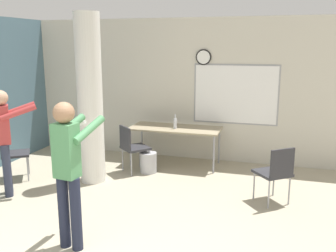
# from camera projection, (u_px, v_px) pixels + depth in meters

# --- Properties ---
(wall_back) EXTENTS (8.00, 0.15, 2.80)m
(wall_back) POSITION_uv_depth(u_px,v_px,m) (197.00, 90.00, 7.46)
(wall_back) COLOR beige
(wall_back) RESTS_ON ground_plane
(support_pillar) EXTENTS (0.42, 0.42, 2.80)m
(support_pillar) POSITION_uv_depth(u_px,v_px,m) (90.00, 100.00, 6.15)
(support_pillar) COLOR silver
(support_pillar) RESTS_ON ground_plane
(folding_table) EXTENTS (1.73, 0.74, 0.74)m
(folding_table) POSITION_uv_depth(u_px,v_px,m) (175.00, 130.00, 7.17)
(folding_table) COLOR tan
(folding_table) RESTS_ON ground_plane
(bottle_on_table) EXTENTS (0.06, 0.06, 0.27)m
(bottle_on_table) POSITION_uv_depth(u_px,v_px,m) (175.00, 123.00, 7.05)
(bottle_on_table) COLOR silver
(bottle_on_table) RESTS_ON folding_table
(waste_bin) EXTENTS (0.30, 0.30, 0.37)m
(waste_bin) POSITION_uv_depth(u_px,v_px,m) (148.00, 162.00, 6.82)
(waste_bin) COLOR #B2B2B7
(waste_bin) RESTS_ON ground_plane
(chair_by_left_wall) EXTENTS (0.61, 0.61, 0.87)m
(chair_by_left_wall) POSITION_uv_depth(u_px,v_px,m) (11.00, 151.00, 6.41)
(chair_by_left_wall) COLOR #2D2D33
(chair_by_left_wall) RESTS_ON ground_plane
(chair_mid_room) EXTENTS (0.62, 0.62, 0.87)m
(chair_mid_room) POSITION_uv_depth(u_px,v_px,m) (276.00, 171.00, 5.40)
(chair_mid_room) COLOR #2D2D33
(chair_mid_room) RESTS_ON ground_plane
(chair_table_left) EXTENTS (0.62, 0.62, 0.87)m
(chair_table_left) POSITION_uv_depth(u_px,v_px,m) (132.00, 145.00, 6.75)
(chair_table_left) COLOR #2D2D33
(chair_table_left) RESTS_ON ground_plane
(person_watching_back) EXTENTS (0.64, 0.60, 1.63)m
(person_watching_back) POSITION_uv_depth(u_px,v_px,m) (6.00, 135.00, 5.65)
(person_watching_back) COLOR #2D3347
(person_watching_back) RESTS_ON ground_plane
(person_playing_front) EXTENTS (0.43, 0.68, 1.70)m
(person_playing_front) POSITION_uv_depth(u_px,v_px,m) (69.00, 164.00, 4.13)
(person_playing_front) COLOR #1E2338
(person_playing_front) RESTS_ON ground_plane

